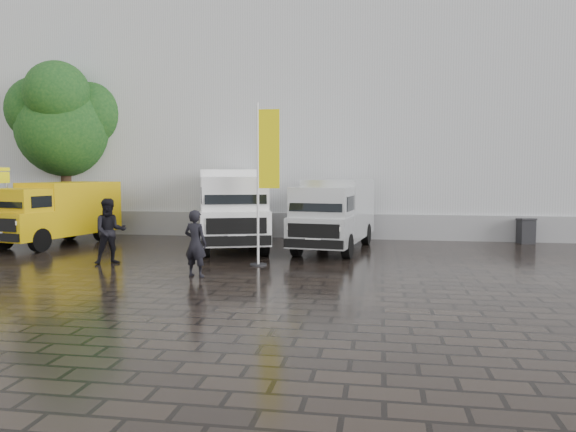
% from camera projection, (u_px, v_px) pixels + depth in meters
% --- Properties ---
extents(ground, '(120.00, 120.00, 0.00)m').
position_uv_depth(ground, '(258.00, 273.00, 15.01)').
color(ground, black).
rests_on(ground, ground).
extents(exhibition_hall, '(44.00, 16.00, 12.00)m').
position_uv_depth(exhibition_hall, '(359.00, 109.00, 29.93)').
color(exhibition_hall, silver).
rests_on(exhibition_hall, ground).
extents(hall_plinth, '(44.00, 0.15, 1.00)m').
position_uv_depth(hall_plinth, '(350.00, 226.00, 22.46)').
color(hall_plinth, gray).
rests_on(hall_plinth, ground).
extents(van_yellow, '(2.98, 5.26, 2.29)m').
position_uv_depth(van_yellow, '(56.00, 214.00, 20.53)').
color(van_yellow, gold).
rests_on(van_yellow, ground).
extents(van_white, '(3.98, 6.73, 2.77)m').
position_uv_depth(van_white, '(231.00, 209.00, 19.85)').
color(van_white, white).
rests_on(van_white, ground).
extents(van_silver, '(2.62, 5.78, 2.42)m').
position_uv_depth(van_silver, '(334.00, 215.00, 19.27)').
color(van_silver, silver).
rests_on(van_silver, ground).
extents(flagpole, '(0.88, 0.50, 4.64)m').
position_uv_depth(flagpole, '(264.00, 176.00, 15.96)').
color(flagpole, black).
rests_on(flagpole, ground).
extents(tree, '(4.18, 4.22, 7.50)m').
position_uv_depth(tree, '(65.00, 123.00, 24.42)').
color(tree, black).
rests_on(tree, ground).
extents(wheelie_bin, '(0.66, 0.66, 0.94)m').
position_uv_depth(wheelie_bin, '(526.00, 231.00, 21.02)').
color(wheelie_bin, black).
rests_on(wheelie_bin, ground).
extents(person_front, '(0.71, 0.56, 1.73)m').
position_uv_depth(person_front, '(195.00, 243.00, 14.39)').
color(person_front, black).
rests_on(person_front, ground).
extents(person_tent, '(1.18, 1.12, 1.92)m').
position_uv_depth(person_tent, '(110.00, 231.00, 16.37)').
color(person_tent, black).
rests_on(person_tent, ground).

